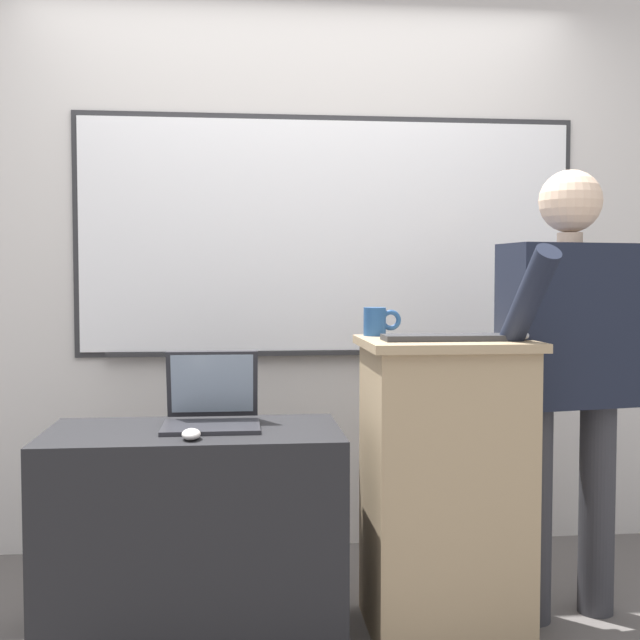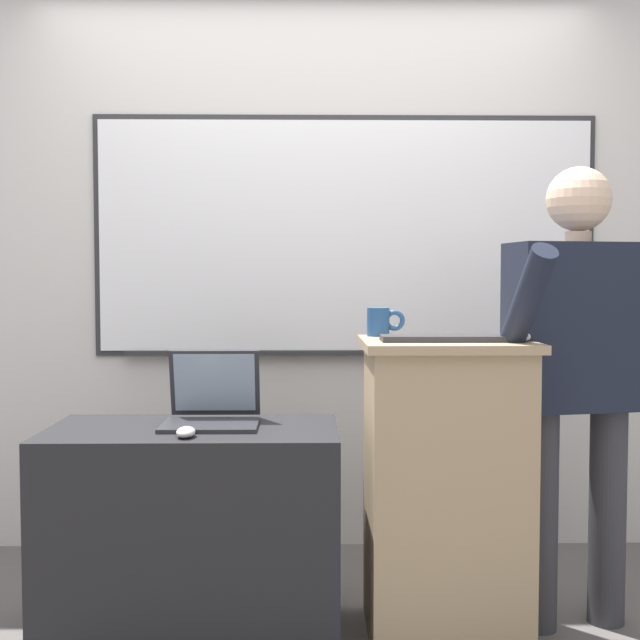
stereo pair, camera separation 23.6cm
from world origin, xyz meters
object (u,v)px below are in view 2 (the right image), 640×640
at_px(laptop, 213,404).
at_px(wireless_keyboard, 445,338).
at_px(computer_mouse_by_keyboard, 521,337).
at_px(lectern_podium, 444,488).
at_px(side_desk, 194,533).
at_px(coffee_mug, 380,322).
at_px(person_presenter, 577,360).
at_px(computer_mouse_by_laptop, 186,432).

relative_size(laptop, wireless_keyboard, 0.77).
height_order(laptop, computer_mouse_by_keyboard, computer_mouse_by_keyboard).
relative_size(lectern_podium, computer_mouse_by_keyboard, 10.32).
relative_size(lectern_podium, side_desk, 1.04).
bearing_deg(coffee_mug, computer_mouse_by_keyboard, -30.83).
height_order(person_presenter, coffee_mug, person_presenter).
relative_size(laptop, coffee_mug, 2.35).
distance_m(side_desk, coffee_mug, 0.99).
height_order(person_presenter, wireless_keyboard, person_presenter).
bearing_deg(coffee_mug, side_desk, -163.40).
height_order(person_presenter, computer_mouse_by_laptop, person_presenter).
xyz_separation_m(lectern_podium, coffee_mug, (-0.21, 0.18, 0.57)).
relative_size(side_desk, wireless_keyboard, 2.33).
bearing_deg(wireless_keyboard, person_presenter, 14.55).
height_order(lectern_podium, wireless_keyboard, wireless_keyboard).
bearing_deg(wireless_keyboard, side_desk, 176.60).
distance_m(person_presenter, wireless_keyboard, 0.51).
xyz_separation_m(side_desk, laptop, (0.06, 0.08, 0.44)).
bearing_deg(computer_mouse_by_laptop, wireless_keyboard, 8.11).
distance_m(side_desk, person_presenter, 1.47).
bearing_deg(side_desk, computer_mouse_by_keyboard, -3.60).
xyz_separation_m(laptop, coffee_mug, (0.60, 0.12, 0.28)).
bearing_deg(side_desk, coffee_mug, 16.60).
distance_m(side_desk, wireless_keyboard, 1.09).
height_order(person_presenter, computer_mouse_by_keyboard, person_presenter).
xyz_separation_m(lectern_podium, computer_mouse_by_keyboard, (0.24, -0.08, 0.53)).
bearing_deg(computer_mouse_by_laptop, laptop, 77.10).
distance_m(lectern_podium, laptop, 0.86).
bearing_deg(coffee_mug, person_presenter, -9.92).
bearing_deg(computer_mouse_by_keyboard, lectern_podium, 160.82).
distance_m(person_presenter, laptop, 1.29).
height_order(wireless_keyboard, computer_mouse_by_keyboard, computer_mouse_by_keyboard).
bearing_deg(person_presenter, lectern_podium, 177.45).
xyz_separation_m(lectern_podium, person_presenter, (0.47, 0.06, 0.44)).
bearing_deg(laptop, wireless_keyboard, -9.06).
bearing_deg(person_presenter, computer_mouse_by_keyboard, -158.66).
xyz_separation_m(side_desk, wireless_keyboard, (0.85, -0.05, 0.67)).
bearing_deg(lectern_podium, laptop, 175.55).
height_order(lectern_podium, side_desk, lectern_podium).
xyz_separation_m(side_desk, coffee_mug, (0.66, 0.20, 0.72)).
height_order(side_desk, coffee_mug, coffee_mug).
bearing_deg(person_presenter, wireless_keyboard, -175.61).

